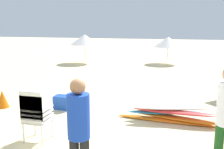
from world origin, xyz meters
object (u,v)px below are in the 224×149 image
at_px(traffic_cone_near, 82,90).
at_px(surfboard_pile, 171,114).
at_px(beach_umbrella_mid, 168,42).
at_px(cooler_box, 63,102).
at_px(stacked_plastic_chairs, 35,112).
at_px(beach_umbrella_left, 85,40).
at_px(lifeguard_near_left, 79,128).
at_px(traffic_cone_far, 3,99).

bearing_deg(traffic_cone_near, surfboard_pile, -27.59).
relative_size(beach_umbrella_mid, cooler_box, 3.60).
height_order(stacked_plastic_chairs, beach_umbrella_left, beach_umbrella_left).
bearing_deg(traffic_cone_near, lifeguard_near_left, -68.71).
relative_size(lifeguard_near_left, cooler_box, 3.32).
height_order(beach_umbrella_left, beach_umbrella_mid, beach_umbrella_left).
xyz_separation_m(traffic_cone_far, cooler_box, (1.76, 0.36, -0.06)).
bearing_deg(traffic_cone_near, stacked_plastic_chairs, -84.13).
bearing_deg(stacked_plastic_chairs, beach_umbrella_left, 106.02).
bearing_deg(beach_umbrella_mid, traffic_cone_near, -105.28).
height_order(lifeguard_near_left, cooler_box, lifeguard_near_left).
relative_size(surfboard_pile, beach_umbrella_left, 1.40).
bearing_deg(stacked_plastic_chairs, cooler_box, 100.93).
xyz_separation_m(stacked_plastic_chairs, beach_umbrella_mid, (1.96, 11.94, 0.68)).
bearing_deg(lifeguard_near_left, cooler_box, 119.37).
bearing_deg(traffic_cone_near, beach_umbrella_left, 110.45).
height_order(beach_umbrella_left, traffic_cone_near, beach_umbrella_left).
distance_m(stacked_plastic_chairs, cooler_box, 2.21).
height_order(surfboard_pile, lifeguard_near_left, lifeguard_near_left).
relative_size(lifeguard_near_left, beach_umbrella_mid, 0.92).
distance_m(traffic_cone_near, cooler_box, 1.34).
bearing_deg(lifeguard_near_left, traffic_cone_near, 111.29).
xyz_separation_m(surfboard_pile, traffic_cone_near, (-2.99, 1.56, 0.05)).
height_order(stacked_plastic_chairs, lifeguard_near_left, lifeguard_near_left).
bearing_deg(surfboard_pile, cooler_box, 175.70).
xyz_separation_m(traffic_cone_near, cooler_box, (-0.05, -1.33, -0.05)).
bearing_deg(traffic_cone_far, beach_umbrella_left, 95.96).
relative_size(stacked_plastic_chairs, beach_umbrella_mid, 0.61).
height_order(traffic_cone_near, cooler_box, traffic_cone_near).
xyz_separation_m(stacked_plastic_chairs, lifeguard_near_left, (1.46, -1.20, 0.30)).
bearing_deg(traffic_cone_near, traffic_cone_far, -136.97).
bearing_deg(cooler_box, surfboard_pile, -4.30).
distance_m(beach_umbrella_mid, cooler_box, 10.16).
bearing_deg(traffic_cone_far, stacked_plastic_chairs, -39.08).
distance_m(beach_umbrella_left, traffic_cone_near, 8.00).
relative_size(traffic_cone_near, traffic_cone_far, 0.95).
bearing_deg(lifeguard_near_left, beach_umbrella_left, 110.78).
height_order(traffic_cone_far, cooler_box, traffic_cone_far).
height_order(beach_umbrella_left, traffic_cone_far, beach_umbrella_left).
distance_m(lifeguard_near_left, cooler_box, 3.88).
height_order(stacked_plastic_chairs, traffic_cone_far, stacked_plastic_chairs).
xyz_separation_m(lifeguard_near_left, traffic_cone_near, (-1.81, 4.65, -0.71)).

